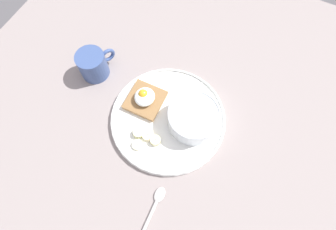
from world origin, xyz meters
The scene contains 11 objects.
ground_plane centered at (0.00, 0.00, 1.00)cm, with size 120.00×120.00×2.00cm, color gray.
plate centered at (0.00, 0.00, 2.80)cm, with size 30.05×30.05×1.60cm.
oatmeal_bowl centered at (-1.77, 6.18, 5.79)cm, with size 13.04×13.04×5.60cm.
toast_slice centered at (-1.66, -7.58, 3.77)cm, with size 9.41×9.41×1.37cm.
poached_egg centered at (-1.70, -7.67, 5.72)cm, with size 5.58×5.31×3.27cm.
banana_slice_front centered at (7.10, 0.42, 3.74)cm, with size 3.01×2.94×1.55cm.
banana_slice_left centered at (6.62, -2.33, 3.56)cm, with size 3.18×3.20×1.19cm.
banana_slice_back centered at (9.97, -3.48, 3.43)cm, with size 3.84×3.84×0.93cm.
banana_slice_right centered at (7.30, -4.79, 3.74)cm, with size 3.80×3.75×1.67cm.
coffee_mug centered at (-4.08, -24.78, 5.93)cm, with size 10.39×7.77×7.62cm.
spoon centered at (20.86, 6.84, 2.40)cm, with size 12.49×2.53×0.80cm.
Camera 1 is at (23.41, 11.58, 66.05)cm, focal length 28.00 mm.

